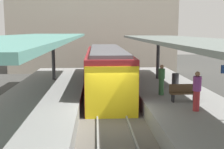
{
  "coord_description": "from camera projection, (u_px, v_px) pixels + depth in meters",
  "views": [
    {
      "loc": [
        -0.79,
        -12.5,
        4.51
      ],
      "look_at": [
        0.2,
        4.02,
        1.91
      ],
      "focal_mm": 44.84,
      "sensor_mm": 36.0,
      "label": 1
    }
  ],
  "objects": [
    {
      "name": "passenger_mid_platform",
      "position": [
        197.0,
        90.0,
        12.23
      ],
      "size": [
        0.36,
        0.36,
        1.76
      ],
      "color": "maroon",
      "rests_on": "platform_right"
    },
    {
      "name": "passenger_near_bench",
      "position": [
        161.0,
        79.0,
        15.32
      ],
      "size": [
        0.36,
        0.36,
        1.67
      ],
      "color": "#386B3D",
      "rests_on": "platform_right"
    },
    {
      "name": "track_ballast",
      "position": [
        113.0,
        126.0,
        13.06
      ],
      "size": [
        3.2,
        28.0,
        0.2
      ],
      "primitive_type": "cube",
      "color": "#59544C",
      "rests_on": "ground_plane"
    },
    {
      "name": "platform_bench",
      "position": [
        183.0,
        92.0,
        13.95
      ],
      "size": [
        1.4,
        0.41,
        0.86
      ],
      "color": "black",
      "rests_on": "platform_right"
    },
    {
      "name": "canopy_right",
      "position": [
        186.0,
        41.0,
        14.06
      ],
      "size": [
        4.18,
        21.0,
        3.09
      ],
      "color": "#333335",
      "rests_on": "platform_right"
    },
    {
      "name": "station_building_backdrop",
      "position": [
        93.0,
        22.0,
        31.88
      ],
      "size": [
        18.0,
        6.0,
        11.0
      ],
      "primitive_type": "cube",
      "color": "#A89E8E",
      "rests_on": "ground_plane"
    },
    {
      "name": "ground_plane",
      "position": [
        113.0,
        128.0,
        13.07
      ],
      "size": [
        80.0,
        80.0,
        0.0
      ],
      "primitive_type": "plane",
      "color": "#383835"
    },
    {
      "name": "platform_left",
      "position": [
        30.0,
        119.0,
        12.77
      ],
      "size": [
        4.4,
        28.0,
        1.0
      ],
      "primitive_type": "cube",
      "color": "gray",
      "rests_on": "ground_plane"
    },
    {
      "name": "litter_bin",
      "position": [
        175.0,
        80.0,
        17.95
      ],
      "size": [
        0.44,
        0.44,
        0.8
      ],
      "primitive_type": "cylinder",
      "color": "#2D2D30",
      "rests_on": "platform_right"
    },
    {
      "name": "rail_far_side",
      "position": [
        128.0,
        122.0,
        13.07
      ],
      "size": [
        0.08,
        28.0,
        0.14
      ],
      "primitive_type": "cube",
      "color": "slate",
      "rests_on": "track_ballast"
    },
    {
      "name": "canopy_left",
      "position": [
        33.0,
        38.0,
        13.59
      ],
      "size": [
        4.18,
        21.0,
        3.25
      ],
      "color": "#333335",
      "rests_on": "platform_left"
    },
    {
      "name": "platform_right",
      "position": [
        193.0,
        116.0,
        13.22
      ],
      "size": [
        4.4,
        28.0,
        1.0
      ],
      "primitive_type": "cube",
      "color": "gray",
      "rests_on": "ground_plane"
    },
    {
      "name": "rail_near_side",
      "position": [
        97.0,
        123.0,
        12.99
      ],
      "size": [
        0.08,
        28.0,
        0.14
      ],
      "primitive_type": "cube",
      "color": "slate",
      "rests_on": "track_ballast"
    },
    {
      "name": "commuter_train",
      "position": [
        107.0,
        71.0,
        19.6
      ],
      "size": [
        2.78,
        12.21,
        3.1
      ],
      "color": "maroon",
      "rests_on": "track_ballast"
    }
  ]
}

